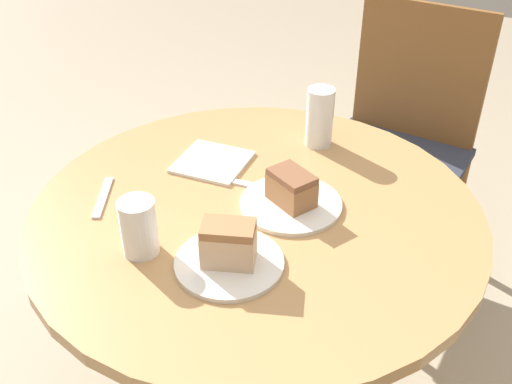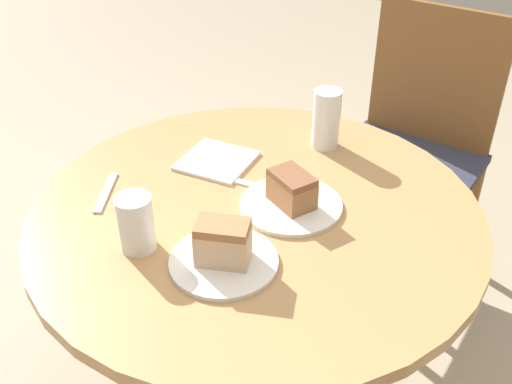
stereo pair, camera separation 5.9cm
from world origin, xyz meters
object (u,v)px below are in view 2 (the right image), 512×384
Objects in this scene: cake_slice_near at (292,189)px; glass_water at (136,225)px; cake_slice_far at (223,242)px; plate_far at (224,262)px; glass_lemonade at (326,122)px; chair at (412,147)px; plate_near at (291,205)px.

glass_water is (-0.21, -0.25, 0.01)m from cake_slice_near.
glass_water is (-0.17, -0.03, 0.00)m from cake_slice_far.
glass_lemonade is at bearing 89.29° from plate_far.
plate_far is at bearing 9.91° from glass_water.
plate_far is 0.18m from glass_water.
glass_lemonade is (0.01, 0.50, 0.01)m from cake_slice_far.
plate_far is 0.23m from cake_slice_near.
chair reaches higher than cake_slice_far.
glass_water is at bearing -170.09° from plate_far.
plate_near and plate_far have the same top height.
glass_water is (-0.30, -1.06, 0.30)m from chair.
cake_slice_near is at bearing -88.66° from chair.
plate_near is 0.33m from glass_water.
chair is at bearing 82.99° from plate_far.
chair reaches higher than plate_far.
cake_slice_far is at bearing -99.69° from plate_near.
glass_lemonade is at bearing 96.59° from cake_slice_near.
glass_water is at bearing -129.58° from plate_near.
cake_slice_far is (-0.04, -0.22, 0.05)m from plate_near.
glass_water is (-0.21, -0.25, 0.05)m from plate_near.
chair is at bearing 83.74° from cake_slice_near.
glass_lemonade is (-0.03, 0.28, 0.02)m from cake_slice_near.
glass_lemonade reaches higher than cake_slice_far.
plate_far is 1.84× the size of cake_slice_far.
cake_slice_near is (0.04, 0.22, 0.04)m from plate_far.
cake_slice_far is at bearing 0.00° from plate_far.
plate_near is 1.48× the size of glass_lemonade.
chair is 7.96× the size of glass_water.
cake_slice_near is 0.28m from glass_lemonade.
chair is 4.44× the size of plate_far.
plate_near is 0.23m from plate_far.
glass_water reaches higher than cake_slice_near.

